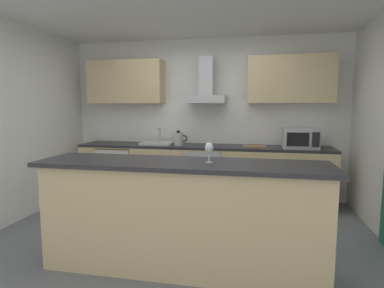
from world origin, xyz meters
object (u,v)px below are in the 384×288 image
sink (158,143)px  wine_glass (209,149)px  refrigerator (120,172)px  kettle (178,139)px  range_hood (206,89)px  chopping_board (254,146)px  microwave (300,138)px  oven (205,173)px

sink → wine_glass: wine_glass is taller
refrigerator → kettle: size_ratio=2.94×
range_hood → wine_glass: 2.34m
sink → wine_glass: (1.13, -2.11, 0.21)m
wine_glass → chopping_board: wine_glass is taller
refrigerator → sink: sink is taller
sink → kettle: (0.35, -0.04, 0.08)m
chopping_board → kettle: bearing=-179.5°
range_hood → wine_glass: (0.37, -2.22, -0.65)m
kettle → wine_glass: (0.78, -2.06, 0.14)m
kettle → wine_glass: bearing=-69.2°
sink → kettle: size_ratio=1.73×
microwave → kettle: bearing=-179.8°
kettle → sink: bearing=172.7°
range_hood → chopping_board: (0.76, -0.15, -0.88)m
refrigerator → range_hood: (1.44, 0.13, 1.36)m
oven → kettle: (-0.42, -0.03, 0.55)m
kettle → wine_glass: size_ratio=1.62×
oven → microwave: microwave is taller
refrigerator → range_hood: size_ratio=1.18×
range_hood → wine_glass: range_hood is taller
wine_glass → kettle: bearing=110.8°
oven → chopping_board: bearing=-1.8°
refrigerator → range_hood: bearing=5.3°
chopping_board → wine_glass: bearing=-100.8°
microwave → wine_glass: (-1.05, -2.07, 0.09)m
range_hood → wine_glass: bearing=-80.6°
refrigerator → wine_glass: 2.85m
chopping_board → oven: bearing=178.2°
oven → kettle: size_ratio=2.77×
refrigerator → chopping_board: chopping_board is taller
range_hood → chopping_board: size_ratio=2.12×
microwave → sink: microwave is taller
sink → range_hood: range_hood is taller
range_hood → oven: bearing=-90.0°
sink → range_hood: size_ratio=0.69×
wine_glass → refrigerator: bearing=130.8°
microwave → kettle: 1.84m
oven → refrigerator: bearing=-179.9°
oven → range_hood: bearing=90.0°
kettle → oven: bearing=4.6°
microwave → refrigerator: bearing=179.5°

